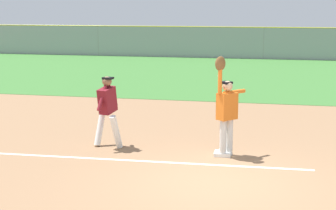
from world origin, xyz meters
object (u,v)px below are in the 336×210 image
(runner, at_px, (107,107))
(parked_car_blue, at_px, (232,44))
(first_base, at_px, (223,154))
(parked_car_silver, at_px, (316,45))
(fielder, at_px, (226,108))
(parked_car_green, at_px, (170,43))
(baseball, at_px, (219,76))

(runner, relative_size, parked_car_blue, 0.39)
(first_base, distance_m, parked_car_silver, 26.14)
(runner, xyz_separation_m, parked_car_silver, (6.22, 25.77, -0.32))
(first_base, height_order, runner, runner)
(fielder, distance_m, parked_car_silver, 26.17)
(runner, relative_size, parked_car_green, 0.38)
(baseball, bearing_deg, fielder, 40.53)
(fielder, distance_m, parked_car_green, 26.21)
(first_base, bearing_deg, parked_car_green, 104.42)
(parked_car_silver, bearing_deg, parked_car_green, -176.97)
(fielder, xyz_separation_m, parked_car_silver, (3.38, 25.95, -0.45))
(parked_car_green, xyz_separation_m, parked_car_blue, (4.31, 0.32, 0.00))
(baseball, xyz_separation_m, parked_car_silver, (3.53, 26.07, -1.17))
(fielder, height_order, parked_car_blue, fielder)
(fielder, distance_m, runner, 2.85)
(first_base, distance_m, runner, 2.94)
(parked_car_green, relative_size, parked_car_silver, 1.02)
(runner, xyz_separation_m, parked_car_blue, (0.58, 25.51, -0.32))
(runner, relative_size, baseball, 23.24)
(fielder, distance_m, baseball, 0.75)
(first_base, bearing_deg, runner, 177.19)
(first_base, xyz_separation_m, parked_car_green, (-6.51, 25.32, 0.63))
(runner, xyz_separation_m, baseball, (2.69, -0.31, 0.85))
(parked_car_green, relative_size, parked_car_blue, 1.02)
(parked_car_blue, bearing_deg, first_base, -84.67)
(fielder, xyz_separation_m, parked_car_blue, (-2.26, 25.69, -0.45))
(fielder, relative_size, parked_car_green, 0.51)
(fielder, bearing_deg, parked_car_blue, -43.74)
(runner, bearing_deg, fielder, 10.80)
(parked_car_blue, bearing_deg, parked_car_silver, 3.06)
(parked_car_green, bearing_deg, baseball, -72.46)
(first_base, distance_m, parked_car_green, 26.16)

